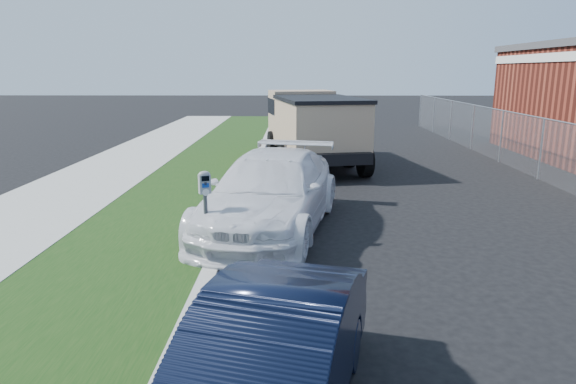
{
  "coord_description": "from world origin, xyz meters",
  "views": [
    {
      "loc": [
        -1.28,
        -8.1,
        3.16
      ],
      "look_at": [
        -1.4,
        1.0,
        1.0
      ],
      "focal_mm": 32.0,
      "sensor_mm": 36.0,
      "label": 1
    }
  ],
  "objects_px": {
    "navy_sedan": "(267,366)",
    "dump_truck": "(312,124)",
    "parking_meter": "(205,195)",
    "white_wagon": "(270,192)"
  },
  "relations": [
    {
      "from": "parking_meter",
      "to": "dump_truck",
      "type": "distance_m",
      "value": 9.7
    },
    {
      "from": "navy_sedan",
      "to": "parking_meter",
      "type": "bearing_deg",
      "value": 120.88
    },
    {
      "from": "navy_sedan",
      "to": "dump_truck",
      "type": "xyz_separation_m",
      "value": [
        0.82,
        13.59,
        0.75
      ]
    },
    {
      "from": "white_wagon",
      "to": "navy_sedan",
      "type": "relative_size",
      "value": 1.41
    },
    {
      "from": "parking_meter",
      "to": "dump_truck",
      "type": "xyz_separation_m",
      "value": [
        2.06,
        9.48,
        0.2
      ]
    },
    {
      "from": "parking_meter",
      "to": "white_wagon",
      "type": "height_order",
      "value": "parking_meter"
    },
    {
      "from": "parking_meter",
      "to": "navy_sedan",
      "type": "height_order",
      "value": "parking_meter"
    },
    {
      "from": "navy_sedan",
      "to": "dump_truck",
      "type": "bearing_deg",
      "value": 100.71
    },
    {
      "from": "white_wagon",
      "to": "dump_truck",
      "type": "relative_size",
      "value": 0.82
    },
    {
      "from": "white_wagon",
      "to": "parking_meter",
      "type": "bearing_deg",
      "value": -105.51
    }
  ]
}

